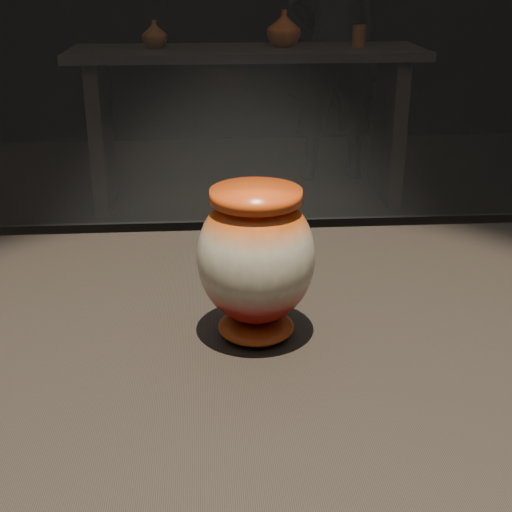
# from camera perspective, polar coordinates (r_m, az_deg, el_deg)

# --- Properties ---
(display_plinth) EXTENTS (2.00, 0.80, 0.90)m
(display_plinth) POSITION_cam_1_polar(r_m,az_deg,el_deg) (1.08, -8.26, -19.27)
(display_plinth) COLOR black
(display_plinth) RESTS_ON ground
(main_vase) EXTENTS (0.17, 0.17, 0.20)m
(main_vase) POSITION_cam_1_polar(r_m,az_deg,el_deg) (0.88, 0.00, -0.21)
(main_vase) COLOR maroon
(main_vase) RESTS_ON display_plinth
(back_shelf) EXTENTS (2.00, 0.60, 0.90)m
(back_shelf) POSITION_cam_1_polar(r_m,az_deg,el_deg) (4.22, -0.73, 12.74)
(back_shelf) COLOR black
(back_shelf) RESTS_ON ground
(back_vase_left) EXTENTS (0.19, 0.19, 0.15)m
(back_vase_left) POSITION_cam_1_polar(r_m,az_deg,el_deg) (4.22, -8.12, 17.16)
(back_vase_left) COLOR #903B14
(back_vase_left) RESTS_ON back_shelf
(back_vase_mid) EXTENTS (0.27, 0.27, 0.20)m
(back_vase_mid) POSITION_cam_1_polar(r_m,az_deg,el_deg) (4.24, 2.25, 17.73)
(back_vase_mid) COLOR maroon
(back_vase_mid) RESTS_ON back_shelf
(back_vase_right) EXTENTS (0.08, 0.08, 0.12)m
(back_vase_right) POSITION_cam_1_polar(r_m,az_deg,el_deg) (4.25, 8.24, 17.01)
(back_vase_right) COLOR #903B14
(back_vase_right) RESTS_ON back_shelf
(visitor) EXTENTS (0.66, 0.46, 1.72)m
(visitor) POSITION_cam_1_polar(r_m,az_deg,el_deg) (4.73, 6.24, 16.38)
(visitor) COLOR black
(visitor) RESTS_ON ground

